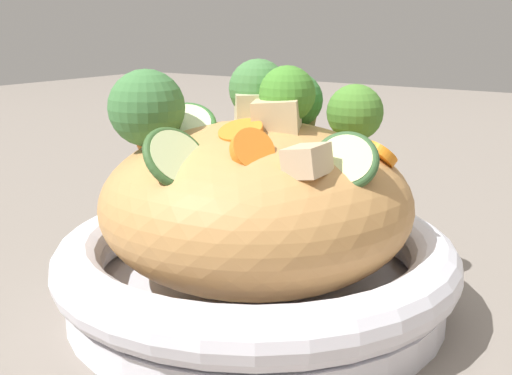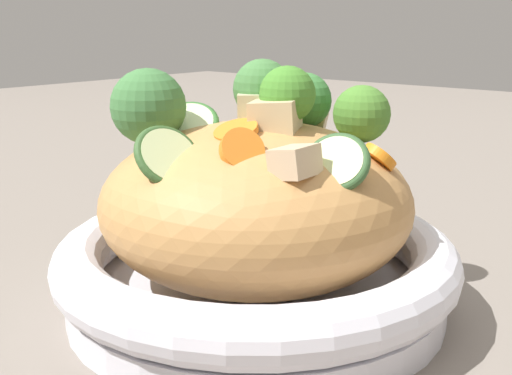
# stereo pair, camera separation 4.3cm
# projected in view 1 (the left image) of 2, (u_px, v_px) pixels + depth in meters

# --- Properties ---
(ground_plane) EXTENTS (3.00, 3.00, 0.00)m
(ground_plane) POSITION_uv_depth(u_px,v_px,m) (256.00, 305.00, 0.45)
(ground_plane) COLOR slate
(serving_bowl) EXTENTS (0.27, 0.27, 0.05)m
(serving_bowl) POSITION_uv_depth(u_px,v_px,m) (256.00, 268.00, 0.44)
(serving_bowl) COLOR white
(serving_bowl) RESTS_ON ground_plane
(noodle_heap) EXTENTS (0.21, 0.21, 0.11)m
(noodle_heap) POSITION_uv_depth(u_px,v_px,m) (256.00, 203.00, 0.43)
(noodle_heap) COLOR tan
(noodle_heap) RESTS_ON serving_bowl
(broccoli_florets) EXTENTS (0.17, 0.14, 0.07)m
(broccoli_florets) POSITION_uv_depth(u_px,v_px,m) (252.00, 104.00, 0.43)
(broccoli_florets) COLOR #92B076
(broccoli_florets) RESTS_ON serving_bowl
(carrot_coins) EXTENTS (0.11, 0.16, 0.03)m
(carrot_coins) POSITION_uv_depth(u_px,v_px,m) (238.00, 142.00, 0.40)
(carrot_coins) COLOR orange
(carrot_coins) RESTS_ON serving_bowl
(zucchini_slices) EXTENTS (0.10, 0.17, 0.04)m
(zucchini_slices) POSITION_uv_depth(u_px,v_px,m) (228.00, 146.00, 0.39)
(zucchini_slices) COLOR beige
(zucchini_slices) RESTS_ON serving_bowl
(chicken_chunks) EXTENTS (0.15, 0.11, 0.05)m
(chicken_chunks) POSITION_uv_depth(u_px,v_px,m) (280.00, 123.00, 0.44)
(chicken_chunks) COLOR beige
(chicken_chunks) RESTS_ON serving_bowl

